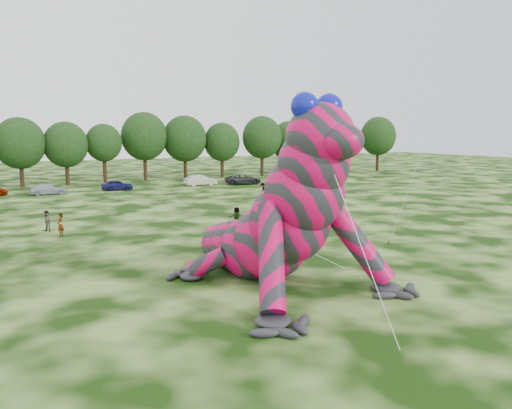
{
  "coord_description": "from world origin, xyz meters",
  "views": [
    {
      "loc": [
        -12.49,
        -18.12,
        7.62
      ],
      "look_at": [
        -1.35,
        3.66,
        4.0
      ],
      "focal_mm": 35.0,
      "sensor_mm": 36.0,
      "label": 1
    }
  ],
  "objects": [
    {
      "name": "car_5",
      "position": [
        12.31,
        47.54,
        0.75
      ],
      "size": [
        4.66,
        1.92,
        1.5
      ],
      "primitive_type": "imported",
      "rotation": [
        0.0,
        0.0,
        1.64
      ],
      "color": "beige",
      "rests_on": "ground"
    },
    {
      "name": "car_3",
      "position": [
        -7.63,
        46.43,
        0.63
      ],
      "size": [
        4.36,
        1.78,
        1.27
      ],
      "primitive_type": "imported",
      "rotation": [
        0.0,
        0.0,
        1.57
      ],
      "color": "#ABAEB4",
      "rests_on": "ground"
    },
    {
      "name": "tree_8",
      "position": [
        -4.22,
        56.99,
        4.47
      ],
      "size": [
        6.14,
        5.53,
        8.94
      ],
      "primitive_type": null,
      "color": "black",
      "rests_on": "ground"
    },
    {
      "name": "spectator_5",
      "position": [
        3.85,
        17.17,
        0.83
      ],
      "size": [
        1.54,
        1.32,
        1.67
      ],
      "primitive_type": "imported",
      "rotation": [
        0.0,
        0.0,
        2.5
      ],
      "color": "gray",
      "rests_on": "ground"
    },
    {
      "name": "ground",
      "position": [
        0.0,
        0.0,
        0.0
      ],
      "size": [
        240.0,
        240.0,
        0.0
      ],
      "primitive_type": "plane",
      "color": "#16330A",
      "rests_on": "ground"
    },
    {
      "name": "spectator_3",
      "position": [
        15.53,
        33.98,
        0.83
      ],
      "size": [
        1.0,
        0.48,
        1.66
      ],
      "primitive_type": "imported",
      "rotation": [
        0.0,
        0.0,
        3.07
      ],
      "color": "gray",
      "rests_on": "ground"
    },
    {
      "name": "tree_15",
      "position": [
        38.47,
        57.77,
        4.82
      ],
      "size": [
        7.17,
        6.45,
        9.63
      ],
      "primitive_type": null,
      "color": "black",
      "rests_on": "ground"
    },
    {
      "name": "tree_10",
      "position": [
        7.4,
        58.58,
        5.25
      ],
      "size": [
        7.09,
        6.38,
        10.5
      ],
      "primitive_type": null,
      "color": "black",
      "rests_on": "ground"
    },
    {
      "name": "tree_17",
      "position": [
        51.95,
        56.66,
        5.15
      ],
      "size": [
        6.98,
        6.28,
        10.3
      ],
      "primitive_type": null,
      "color": "black",
      "rests_on": "ground"
    },
    {
      "name": "spectator_2",
      "position": [
        14.07,
        32.13,
        0.86
      ],
      "size": [
        1.05,
        1.28,
        1.72
      ],
      "primitive_type": "imported",
      "rotation": [
        0.0,
        0.0,
        4.28
      ],
      "color": "gray",
      "rests_on": "ground"
    },
    {
      "name": "tree_13",
      "position": [
        27.13,
        57.13,
        5.06
      ],
      "size": [
        6.83,
        6.15,
        10.13
      ],
      "primitive_type": null,
      "color": "black",
      "rests_on": "ground"
    },
    {
      "name": "spectator_1",
      "position": [
        -9.66,
        22.48,
        0.8
      ],
      "size": [
        0.96,
        0.98,
        1.59
      ],
      "primitive_type": "imported",
      "rotation": [
        0.0,
        0.0,
        5.39
      ],
      "color": "gray",
      "rests_on": "ground"
    },
    {
      "name": "car_6",
      "position": [
        18.36,
        46.29,
        0.72
      ],
      "size": [
        5.53,
        3.23,
        1.45
      ],
      "primitive_type": "imported",
      "rotation": [
        0.0,
        0.0,
        1.4
      ],
      "color": "#252527",
      "rests_on": "ground"
    },
    {
      "name": "tree_9",
      "position": [
        1.06,
        57.35,
        4.34
      ],
      "size": [
        5.27,
        4.74,
        8.68
      ],
      "primitive_type": null,
      "color": "black",
      "rests_on": "ground"
    },
    {
      "name": "inflatable_gecko",
      "position": [
        -0.92,
        4.66,
        4.65
      ],
      "size": [
        18.82,
        21.16,
        9.3
      ],
      "primitive_type": null,
      "rotation": [
        0.0,
        0.0,
        0.19
      ],
      "color": "#CB054C",
      "rests_on": "ground"
    },
    {
      "name": "tree_7",
      "position": [
        -10.08,
        56.8,
        4.74
      ],
      "size": [
        6.68,
        6.01,
        9.48
      ],
      "primitive_type": null,
      "color": "black",
      "rests_on": "ground"
    },
    {
      "name": "tree_12",
      "position": [
        20.01,
        57.74,
        4.49
      ],
      "size": [
        5.99,
        5.39,
        8.97
      ],
      "primitive_type": null,
      "color": "black",
      "rests_on": "ground"
    },
    {
      "name": "car_7",
      "position": [
        27.45,
        48.81,
        0.63
      ],
      "size": [
        4.64,
        2.63,
        1.27
      ],
      "primitive_type": "imported",
      "rotation": [
        0.0,
        0.0,
        1.78
      ],
      "color": "white",
      "rests_on": "ground"
    },
    {
      "name": "tree_16",
      "position": [
        45.45,
        59.37,
        4.69
      ],
      "size": [
        6.26,
        5.63,
        9.37
      ],
      "primitive_type": null,
      "color": "black",
      "rests_on": "ground"
    },
    {
      "name": "tree_11",
      "position": [
        13.79,
        58.2,
        5.03
      ],
      "size": [
        7.01,
        6.31,
        10.07
      ],
      "primitive_type": null,
      "color": "black",
      "rests_on": "ground"
    },
    {
      "name": "tree_14",
      "position": [
        33.46,
        58.72,
        4.7
      ],
      "size": [
        6.82,
        6.14,
        9.4
      ],
      "primitive_type": null,
      "color": "black",
      "rests_on": "ground"
    },
    {
      "name": "spectator_0",
      "position": [
        -8.97,
        19.89,
        0.87
      ],
      "size": [
        0.67,
        0.76,
        1.74
      ],
      "primitive_type": "imported",
      "rotation": [
        0.0,
        0.0,
        4.22
      ],
      "color": "gray",
      "rests_on": "ground"
    },
    {
      "name": "car_4",
      "position": [
        0.69,
        47.15,
        0.68
      ],
      "size": [
        4.06,
        1.78,
        1.36
      ],
      "primitive_type": "imported",
      "rotation": [
        0.0,
        0.0,
        1.53
      ],
      "color": "#15164A",
      "rests_on": "ground"
    }
  ]
}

